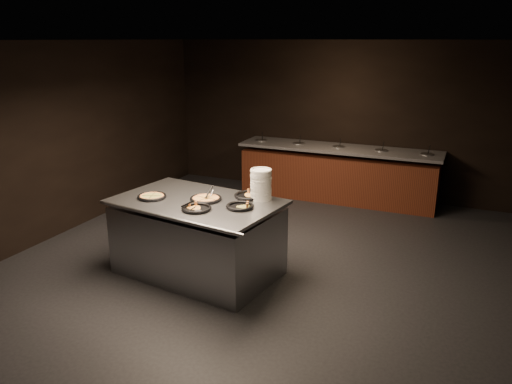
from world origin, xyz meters
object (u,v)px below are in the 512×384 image
Objects in this scene: pan_veggie_whole at (152,196)px; serving_counter at (198,239)px; pan_cheese_whole at (206,199)px; plate_stack at (261,184)px.

serving_counter is at bearing 13.58° from pan_veggie_whole.
pan_veggie_whole is 0.92× the size of pan_cheese_whole.
serving_counter is 5.55× the size of pan_cheese_whole.
serving_counter is 6.02× the size of pan_veggie_whole.
serving_counter is at bearing -152.65° from plate_stack.
pan_veggie_whole is at bearing -158.25° from serving_counter.
plate_stack is (0.72, 0.37, 0.71)m from serving_counter.
serving_counter is 1.08m from plate_stack.
plate_stack is 1.05× the size of pan_veggie_whole.
pan_veggie_whole is 0.70m from pan_cheese_whole.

